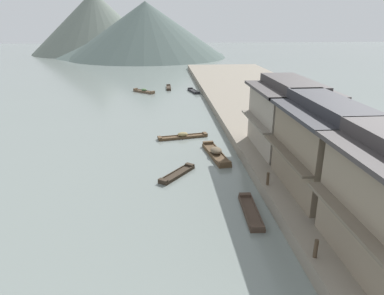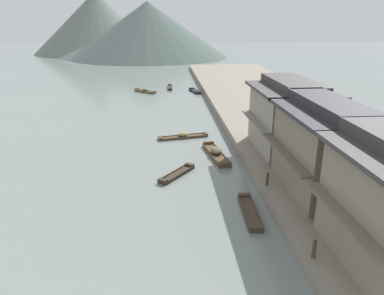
% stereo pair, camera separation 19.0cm
% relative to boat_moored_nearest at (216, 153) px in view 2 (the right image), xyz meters
% --- Properties ---
extents(riverbank_right, '(18.00, 110.00, 0.93)m').
position_rel_boat_moored_nearest_xyz_m(riverbank_right, '(11.04, 8.36, 0.19)').
color(riverbank_right, gray).
rests_on(riverbank_right, ground).
extents(boat_moored_nearest, '(1.94, 5.82, 0.84)m').
position_rel_boat_moored_nearest_xyz_m(boat_moored_nearest, '(0.00, 0.00, 0.00)').
color(boat_moored_nearest, brown).
rests_on(boat_moored_nearest, ground).
extents(boat_moored_second, '(0.85, 4.61, 0.43)m').
position_rel_boat_moored_nearest_xyz_m(boat_moored_second, '(-3.60, 34.64, -0.14)').
color(boat_moored_second, '#33281E').
rests_on(boat_moored_second, ground).
extents(boat_moored_third, '(1.09, 4.41, 0.42)m').
position_rel_boat_moored_nearest_xyz_m(boat_moored_third, '(0.71, -10.28, -0.14)').
color(boat_moored_third, '#423328').
rests_on(boat_moored_third, ground).
extents(boat_moored_far, '(1.93, 4.27, 0.46)m').
position_rel_boat_moored_nearest_xyz_m(boat_moored_far, '(0.71, 30.81, -0.13)').
color(boat_moored_far, '#232326').
rests_on(boat_moored_far, ground).
extents(boat_midriver_drifting, '(3.90, 3.72, 0.70)m').
position_rel_boat_moored_nearest_xyz_m(boat_midriver_drifting, '(-7.96, 31.15, -0.04)').
color(boat_midriver_drifting, brown).
rests_on(boat_midriver_drifting, ground).
extents(boat_midriver_upstream, '(5.40, 1.96, 0.62)m').
position_rel_boat_moored_nearest_xyz_m(boat_midriver_upstream, '(-2.71, 5.56, -0.08)').
color(boat_midriver_upstream, brown).
rests_on(boat_midriver_upstream, ground).
extents(boat_upstream_distant, '(3.09, 3.63, 0.37)m').
position_rel_boat_moored_nearest_xyz_m(boat_upstream_distant, '(-3.75, -3.96, -0.15)').
color(boat_upstream_distant, '#33281E').
rests_on(boat_upstream_distant, ground).
extents(house_waterfront_second, '(5.58, 8.36, 6.14)m').
position_rel_boat_moored_nearest_xyz_m(house_waterfront_second, '(5.75, -8.82, 3.65)').
color(house_waterfront_second, '#7F705B').
rests_on(house_waterfront_second, riverbank_right).
extents(house_waterfront_tall, '(6.40, 8.30, 6.14)m').
position_rel_boat_moored_nearest_xyz_m(house_waterfront_tall, '(6.16, -0.94, 3.64)').
color(house_waterfront_tall, gray).
rests_on(house_waterfront_tall, riverbank_right).
extents(mooring_post_dock_near, '(0.20, 0.20, 0.97)m').
position_rel_boat_moored_nearest_xyz_m(mooring_post_dock_near, '(2.39, -16.01, 1.14)').
color(mooring_post_dock_near, '#473828').
rests_on(mooring_post_dock_near, riverbank_right).
extents(mooring_post_dock_mid, '(0.20, 0.20, 0.91)m').
position_rel_boat_moored_nearest_xyz_m(mooring_post_dock_mid, '(2.39, -8.06, 1.11)').
color(mooring_post_dock_mid, '#473828').
rests_on(mooring_post_dock_mid, riverbank_right).
extents(hill_far_west, '(48.31, 48.31, 22.31)m').
position_rel_boat_moored_nearest_xyz_m(hill_far_west, '(-29.40, 113.66, 10.87)').
color(hill_far_west, slate).
rests_on(hill_far_west, ground).
extents(hill_far_centre, '(54.21, 54.21, 17.99)m').
position_rel_boat_moored_nearest_xyz_m(hill_far_centre, '(-9.71, 95.78, 8.72)').
color(hill_far_centre, '#4C5B56').
rests_on(hill_far_centre, ground).
extents(hill_far_east, '(61.22, 61.22, 13.70)m').
position_rel_boat_moored_nearest_xyz_m(hill_far_east, '(-12.36, 105.03, 6.57)').
color(hill_far_east, '#4C5B56').
rests_on(hill_far_east, ground).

